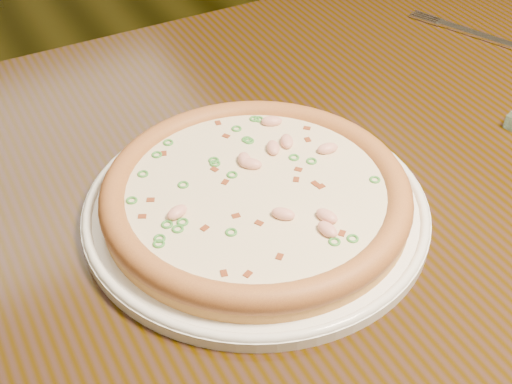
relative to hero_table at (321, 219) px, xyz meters
name	(u,v)px	position (x,y,z in m)	size (l,w,h in m)	color
ground	(251,241)	(0.22, 0.60, -0.65)	(9.00, 9.00, 0.00)	black
hero_table	(321,219)	(0.00, 0.00, 0.00)	(1.20, 0.80, 0.75)	black
plate	(256,208)	(-0.12, -0.05, 0.11)	(0.36, 0.36, 0.02)	white
pizza	(256,194)	(-0.12, -0.05, 0.13)	(0.32, 0.32, 0.03)	gold
fork	(468,31)	(0.35, 0.16, 0.10)	(0.08, 0.17, 0.00)	silver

